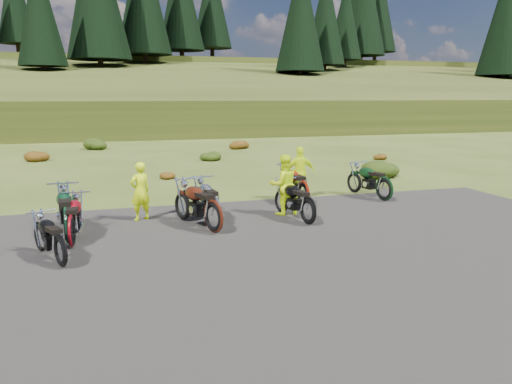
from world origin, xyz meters
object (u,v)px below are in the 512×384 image
object	(u,v)px
motorcycle_3	(216,227)
motorcycle_7	(384,202)
motorcycle_0	(62,268)
person_middle	(140,192)

from	to	relation	value
motorcycle_3	motorcycle_7	size ratio (longest dim) A/B	1.00
motorcycle_7	motorcycle_0	bearing A→B (deg)	99.17
motorcycle_7	person_middle	size ratio (longest dim) A/B	1.39
person_middle	motorcycle_0	bearing A→B (deg)	38.14
motorcycle_3	motorcycle_0	bearing A→B (deg)	116.33
motorcycle_3	motorcycle_7	world-z (taller)	motorcycle_7
motorcycle_3	person_middle	xyz separation A→B (m)	(-1.82, 1.19, 0.80)
motorcycle_0	person_middle	bearing A→B (deg)	-50.72
motorcycle_0	person_middle	xyz separation A→B (m)	(1.77, 3.46, 0.80)
motorcycle_0	motorcycle_3	xyz separation A→B (m)	(3.59, 2.27, 0.00)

